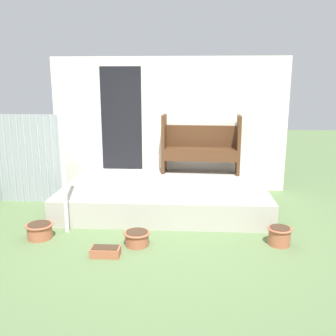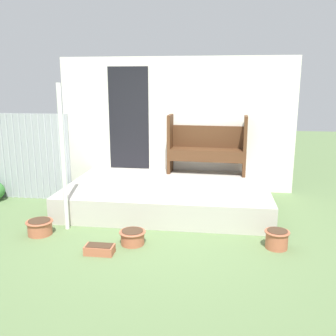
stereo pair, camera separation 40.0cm
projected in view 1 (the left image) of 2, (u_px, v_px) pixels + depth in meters
The scene contains 9 objects.
ground_plane at pixel (160, 231), 5.47m from camera, with size 24.00×24.00×0.00m, color #5B7547.
porch_slab at pixel (165, 195), 6.50m from camera, with size 3.39×2.21×0.41m.
house_wall at pixel (167, 125), 7.36m from camera, with size 4.59×0.08×2.60m.
support_post at pixel (63, 160), 5.21m from camera, with size 0.06×0.06×2.12m.
bench at pixel (201, 145), 7.14m from camera, with size 1.49×0.46×1.12m.
flower_pot_left at pixel (40, 230), 5.19m from camera, with size 0.38×0.38×0.21m.
flower_pot_middle at pixel (137, 238), 4.97m from camera, with size 0.36×0.36×0.19m.
flower_pot_right at pixel (280, 235), 4.98m from camera, with size 0.33×0.33×0.25m.
planter_box_rect at pixel (105, 252), 4.67m from camera, with size 0.37×0.19×0.12m.
Camera 1 is at (0.43, -5.11, 2.13)m, focal length 40.00 mm.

